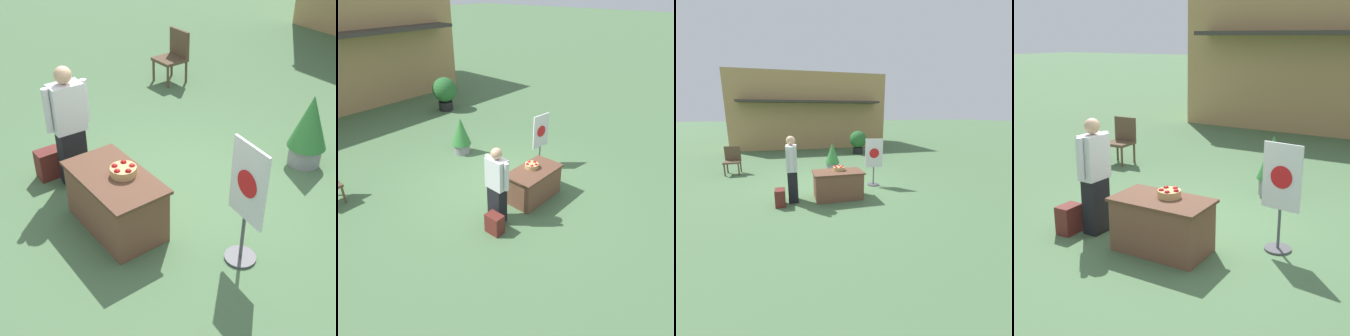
# 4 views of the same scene
# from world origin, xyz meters

# --- Properties ---
(ground_plane) EXTENTS (120.00, 120.00, 0.00)m
(ground_plane) POSITION_xyz_m (0.00, 0.00, 0.00)
(ground_plane) COLOR #4C7047
(display_table) EXTENTS (1.31, 0.73, 0.73)m
(display_table) POSITION_xyz_m (0.17, -0.94, 0.37)
(display_table) COLOR brown
(display_table) RESTS_ON ground_plane
(apple_basket) EXTENTS (0.31, 0.31, 0.13)m
(apple_basket) POSITION_xyz_m (0.22, -0.84, 0.79)
(apple_basket) COLOR tan
(apple_basket) RESTS_ON display_table
(person_visitor) EXTENTS (0.27, 0.61, 1.69)m
(person_visitor) POSITION_xyz_m (-1.00, -0.90, 0.86)
(person_visitor) COLOR black
(person_visitor) RESTS_ON ground_plane
(backpack) EXTENTS (0.24, 0.34, 0.42)m
(backpack) POSITION_xyz_m (-1.32, -1.12, 0.21)
(backpack) COLOR maroon
(backpack) RESTS_ON ground_plane
(poster_board) EXTENTS (0.54, 0.36, 1.47)m
(poster_board) POSITION_xyz_m (1.50, -0.14, 0.79)
(poster_board) COLOR #4C4C51
(poster_board) RESTS_ON ground_plane
(patio_chair) EXTENTS (0.56, 0.56, 1.02)m
(patio_chair) POSITION_xyz_m (-3.10, 2.45, 0.56)
(patio_chair) COLOR brown
(patio_chair) RESTS_ON ground_plane
(potted_plant_far_left) EXTENTS (0.56, 0.56, 1.09)m
(potted_plant_far_left) POSITION_xyz_m (0.61, 2.03, 0.58)
(potted_plant_far_left) COLOR gray
(potted_plant_far_left) RESTS_ON ground_plane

